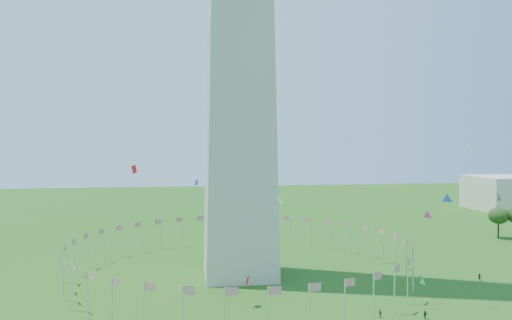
{
  "coord_description": "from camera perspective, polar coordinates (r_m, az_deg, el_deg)",
  "views": [
    {
      "loc": [
        -13.59,
        -68.43,
        32.19
      ],
      "look_at": [
        1.74,
        35.0,
        28.54
      ],
      "focal_mm": 35.0,
      "sensor_mm": 36.0,
      "label": 1
    }
  ],
  "objects": [
    {
      "name": "flag_ring",
      "position": [
        122.38,
        -1.87,
        -11.08
      ],
      "size": [
        80.24,
        80.24,
        9.0
      ],
      "color": "silver",
      "rests_on": "ground"
    },
    {
      "name": "kites_aloft",
      "position": [
        98.84,
        8.38,
        -5.83
      ],
      "size": [
        122.82,
        80.36,
        28.96
      ],
      "color": "blue",
      "rests_on": "ground"
    }
  ]
}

